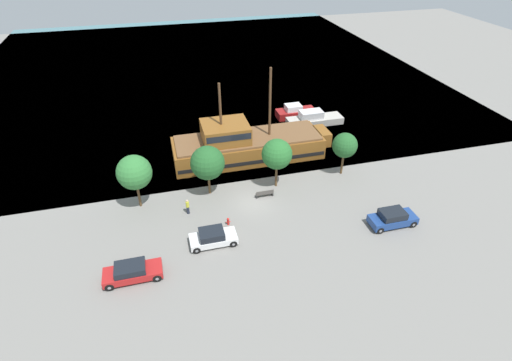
# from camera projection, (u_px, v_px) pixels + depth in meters

# --- Properties ---
(ground_plane) EXTENTS (160.00, 160.00, 0.00)m
(ground_plane) POSITION_uv_depth(u_px,v_px,m) (253.00, 202.00, 40.38)
(ground_plane) COLOR gray
(water_surface) EXTENTS (80.00, 80.00, 0.00)m
(water_surface) POSITION_uv_depth(u_px,v_px,m) (195.00, 67.00, 75.65)
(water_surface) COLOR teal
(water_surface) RESTS_ON ground
(pirate_ship) EXTENTS (18.76, 5.63, 10.65)m
(pirate_ship) POSITION_uv_depth(u_px,v_px,m) (246.00, 145.00, 46.88)
(pirate_ship) COLOR brown
(pirate_ship) RESTS_ON water_surface
(moored_boat_dockside) EXTENTS (5.53, 2.25, 1.84)m
(moored_boat_dockside) POSITION_uv_depth(u_px,v_px,m) (295.00, 112.00, 56.84)
(moored_boat_dockside) COLOR maroon
(moored_boat_dockside) RESTS_ON water_surface
(moored_boat_outer) EXTENTS (7.73, 2.39, 1.95)m
(moored_boat_outer) POSITION_uv_depth(u_px,v_px,m) (314.00, 119.00, 54.92)
(moored_boat_outer) COLOR #B7B2A8
(moored_boat_outer) RESTS_ON water_surface
(parked_car_curb_front) EXTENTS (4.14, 1.94, 1.44)m
(parked_car_curb_front) POSITION_uv_depth(u_px,v_px,m) (213.00, 237.00, 34.97)
(parked_car_curb_front) COLOR white
(parked_car_curb_front) RESTS_ON ground_plane
(parked_car_curb_mid) EXTENTS (4.39, 1.91, 1.60)m
(parked_car_curb_mid) POSITION_uv_depth(u_px,v_px,m) (393.00, 218.00, 37.04)
(parked_car_curb_mid) COLOR navy
(parked_car_curb_mid) RESTS_ON ground_plane
(parked_car_curb_rear) EXTENTS (4.60, 1.90, 1.42)m
(parked_car_curb_rear) POSITION_uv_depth(u_px,v_px,m) (132.00, 272.00, 31.63)
(parked_car_curb_rear) COLOR #B21E1E
(parked_car_curb_rear) RESTS_ON ground_plane
(fire_hydrant) EXTENTS (0.42, 0.25, 0.76)m
(fire_hydrant) POSITION_uv_depth(u_px,v_px,m) (228.00, 221.00, 37.27)
(fire_hydrant) COLOR red
(fire_hydrant) RESTS_ON ground_plane
(bench_promenade_east) EXTENTS (1.82, 0.45, 0.85)m
(bench_promenade_east) POSITION_uv_depth(u_px,v_px,m) (265.00, 193.00, 40.88)
(bench_promenade_east) COLOR #4C4742
(bench_promenade_east) RESTS_ON ground_plane
(pedestrian_walking_near) EXTENTS (0.32, 0.32, 1.63)m
(pedestrian_walking_near) POSITION_uv_depth(u_px,v_px,m) (188.00, 207.00, 38.44)
(pedestrian_walking_near) COLOR #232838
(pedestrian_walking_near) RESTS_ON ground_plane
(tree_row_east) EXTENTS (3.35, 3.35, 5.64)m
(tree_row_east) POSITION_uv_depth(u_px,v_px,m) (134.00, 172.00, 37.69)
(tree_row_east) COLOR brown
(tree_row_east) RESTS_ON ground_plane
(tree_row_mideast) EXTENTS (3.46, 3.46, 5.41)m
(tree_row_mideast) POSITION_uv_depth(u_px,v_px,m) (208.00, 163.00, 39.65)
(tree_row_mideast) COLOR brown
(tree_row_mideast) RESTS_ON ground_plane
(tree_row_midwest) EXTENTS (3.16, 3.16, 5.49)m
(tree_row_midwest) POSITION_uv_depth(u_px,v_px,m) (277.00, 154.00, 40.64)
(tree_row_midwest) COLOR brown
(tree_row_midwest) RESTS_ON ground_plane
(tree_row_west) EXTENTS (2.71, 2.71, 4.94)m
(tree_row_west) POSITION_uv_depth(u_px,v_px,m) (345.00, 145.00, 42.86)
(tree_row_west) COLOR brown
(tree_row_west) RESTS_ON ground_plane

